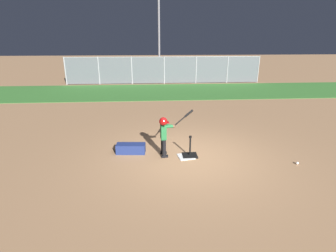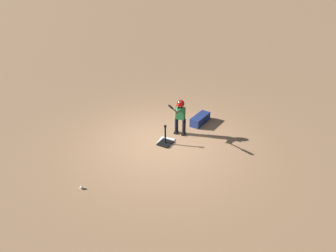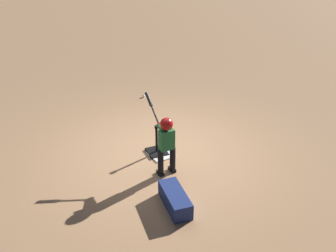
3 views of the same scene
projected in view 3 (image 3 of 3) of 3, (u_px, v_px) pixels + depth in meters
The scene contains 6 objects.
ground_plane at pixel (162, 152), 8.03m from camera, with size 90.00×90.00×0.00m, color #AD7F56.
home_plate at pixel (161, 155), 7.92m from camera, with size 0.44×0.44×0.02m, color white.
batting_tee at pixel (157, 149), 7.97m from camera, with size 0.42×0.37×0.62m.
batter_child at pixel (166, 138), 7.05m from camera, with size 0.97×0.37×1.34m.
baseball at pixel (144, 96), 10.52m from camera, with size 0.07×0.07×0.07m, color white.
equipment_bag at pixel (175, 199), 6.43m from camera, with size 0.84×0.32×0.28m, color navy.
Camera 3 is at (-6.39, 2.55, 4.17)m, focal length 42.00 mm.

